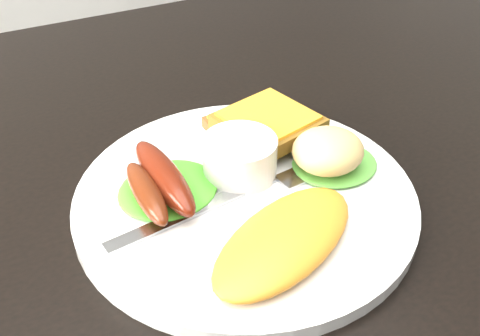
% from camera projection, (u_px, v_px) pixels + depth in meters
% --- Properties ---
extents(dining_table, '(1.20, 0.80, 0.04)m').
position_uv_depth(dining_table, '(206.00, 172.00, 0.56)').
color(dining_table, black).
rests_on(dining_table, ground).
extents(plate, '(0.30, 0.30, 0.01)m').
position_uv_depth(plate, '(245.00, 198.00, 0.49)').
color(plate, white).
rests_on(plate, dining_table).
extents(lettuce_left, '(0.11, 0.10, 0.01)m').
position_uv_depth(lettuce_left, '(168.00, 189.00, 0.48)').
color(lettuce_left, '#2E8E1D').
rests_on(lettuce_left, plate).
extents(lettuce_right, '(0.08, 0.07, 0.01)m').
position_uv_depth(lettuce_right, '(334.00, 164.00, 0.51)').
color(lettuce_right, green).
rests_on(lettuce_right, plate).
extents(omelette, '(0.17, 0.12, 0.02)m').
position_uv_depth(omelette, '(284.00, 240.00, 0.43)').
color(omelette, gold).
rests_on(omelette, plate).
extents(sausage_a, '(0.02, 0.09, 0.02)m').
position_uv_depth(sausage_a, '(146.00, 193.00, 0.46)').
color(sausage_a, maroon).
rests_on(sausage_a, lettuce_left).
extents(sausage_b, '(0.03, 0.11, 0.03)m').
position_uv_depth(sausage_b, '(164.00, 177.00, 0.47)').
color(sausage_b, maroon).
rests_on(sausage_b, lettuce_left).
extents(ramekin, '(0.09, 0.09, 0.04)m').
position_uv_depth(ramekin, '(240.00, 158.00, 0.50)').
color(ramekin, white).
rests_on(ramekin, plate).
extents(toast_a, '(0.07, 0.07, 0.01)m').
position_uv_depth(toast_a, '(245.00, 130.00, 0.56)').
color(toast_a, brown).
rests_on(toast_a, plate).
extents(toast_b, '(0.10, 0.10, 0.01)m').
position_uv_depth(toast_b, '(268.00, 123.00, 0.54)').
color(toast_b, olive).
rests_on(toast_b, toast_a).
extents(potato_salad, '(0.07, 0.07, 0.04)m').
position_uv_depth(potato_salad, '(328.00, 151.00, 0.50)').
color(potato_salad, beige).
rests_on(potato_salad, lettuce_right).
extents(fork, '(0.16, 0.03, 0.00)m').
position_uv_depth(fork, '(196.00, 211.00, 0.47)').
color(fork, '#ADAFB7').
rests_on(fork, plate).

